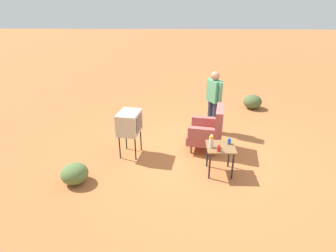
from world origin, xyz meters
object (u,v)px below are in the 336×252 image
side_table (220,150)px  soda_can_blue (229,141)px  tv_on_stand (129,123)px  soda_can_red (219,148)px  person_standing (214,99)px  armchair (209,130)px  flower_vase (211,141)px

side_table → soda_can_blue: soda_can_blue is taller
side_table → tv_on_stand: size_ratio=0.59×
tv_on_stand → soda_can_red: bearing=64.3°
side_table → soda_can_blue: bearing=120.1°
soda_can_blue → soda_can_red: bearing=-39.2°
tv_on_stand → person_standing: bearing=122.7°
side_table → person_standing: (-1.96, 0.07, 0.42)m
tv_on_stand → side_table: bearing=70.2°
armchair → flower_vase: 1.06m
flower_vase → tv_on_stand: bearing=-113.2°
person_standing → soda_can_red: (2.16, -0.14, -0.27)m
person_standing → soda_can_blue: (1.86, 0.11, -0.27)m
armchair → side_table: 0.99m
side_table → tv_on_stand: (-0.69, -1.91, 0.27)m
armchair → flower_vase: armchair is taller
tv_on_stand → soda_can_red: 2.05m
armchair → soda_can_blue: (0.88, 0.30, 0.17)m
side_table → flower_vase: 0.31m
person_standing → flower_vase: size_ratio=6.19×
armchair → tv_on_stand: bearing=-80.7°
armchair → person_standing: size_ratio=0.65×
armchair → side_table: armchair is taller
side_table → soda_can_red: bearing=-19.2°
tv_on_stand → person_standing: size_ratio=0.63×
soda_can_blue → soda_can_red: 0.39m
soda_can_red → flower_vase: (-0.15, -0.13, 0.09)m
soda_can_blue → flower_vase: 0.42m
side_table → soda_can_red: soda_can_red is taller
armchair → person_standing: person_standing is taller
side_table → soda_can_red: size_ratio=4.95×
person_standing → soda_can_red: bearing=-3.6°
person_standing → flower_vase: 2.03m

